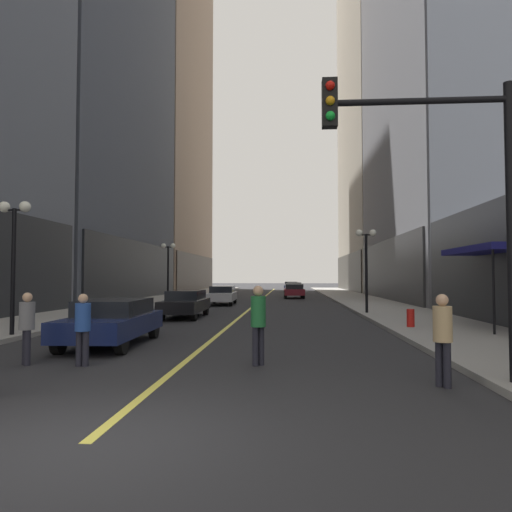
% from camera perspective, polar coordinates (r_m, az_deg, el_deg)
% --- Properties ---
extents(ground_plane, '(200.00, 200.00, 0.00)m').
position_cam_1_polar(ground_plane, '(40.71, 0.60, -5.30)').
color(ground_plane, '#262628').
extents(sidewalk_left, '(4.50, 78.00, 0.15)m').
position_cam_1_polar(sidewalk_left, '(42.02, -10.74, -5.06)').
color(sidewalk_left, gray).
rests_on(sidewalk_left, ground).
extents(sidewalk_right, '(4.50, 78.00, 0.15)m').
position_cam_1_polar(sidewalk_right, '(41.05, 12.22, -5.11)').
color(sidewalk_right, gray).
rests_on(sidewalk_right, ground).
extents(lane_centre_stripe, '(0.16, 70.00, 0.01)m').
position_cam_1_polar(lane_centre_stripe, '(40.71, 0.60, -5.29)').
color(lane_centre_stripe, '#E5D64C').
rests_on(lane_centre_stripe, ground).
extents(building_left_far, '(14.75, 26.00, 76.81)m').
position_cam_1_polar(building_left_far, '(77.66, -12.81, 25.48)').
color(building_left_far, gray).
rests_on(building_left_far, ground).
extents(building_right_far, '(13.28, 26.00, 59.61)m').
position_cam_1_polar(building_right_far, '(72.68, 16.33, 20.04)').
color(building_right_far, '#B7AD99').
rests_on(building_right_far, ground).
extents(storefront_awning_right, '(1.60, 5.05, 3.12)m').
position_cam_1_polar(storefront_awning_right, '(19.52, 25.83, 0.65)').
color(storefront_awning_right, navy).
rests_on(storefront_awning_right, ground).
extents(car_navy, '(2.02, 4.69, 1.32)m').
position_cam_1_polar(car_navy, '(14.60, -16.87, -7.41)').
color(car_navy, '#141E4C').
rests_on(car_navy, ground).
extents(car_black, '(1.81, 4.78, 1.32)m').
position_cam_1_polar(car_black, '(23.48, -8.48, -5.58)').
color(car_black, black).
rests_on(car_black, ground).
extents(car_silver, '(1.94, 4.81, 1.32)m').
position_cam_1_polar(car_silver, '(33.82, -4.08, -4.64)').
color(car_silver, '#B7B7BC').
rests_on(car_silver, ground).
extents(car_maroon, '(1.93, 4.13, 1.32)m').
position_cam_1_polar(car_maroon, '(43.85, 4.59, -4.15)').
color(car_maroon, maroon).
rests_on(car_maroon, ground).
extents(car_grey, '(1.92, 4.48, 1.32)m').
position_cam_1_polar(car_grey, '(54.41, 4.65, -3.82)').
color(car_grey, slate).
rests_on(car_grey, ground).
extents(car_blue, '(1.82, 4.42, 1.32)m').
position_cam_1_polar(car_blue, '(61.85, 4.25, -3.66)').
color(car_blue, navy).
rests_on(car_blue, ground).
extents(pedestrian_in_tan_trench, '(0.48, 0.48, 1.68)m').
position_cam_1_polar(pedestrian_in_tan_trench, '(9.35, 21.55, -8.59)').
color(pedestrian_in_tan_trench, black).
rests_on(pedestrian_in_tan_trench, ground).
extents(pedestrian_in_blue_hoodie, '(0.37, 0.37, 1.62)m').
position_cam_1_polar(pedestrian_in_blue_hoodie, '(11.37, -20.13, -7.71)').
color(pedestrian_in_blue_hoodie, black).
rests_on(pedestrian_in_blue_hoodie, ground).
extents(pedestrian_in_green_parka, '(0.48, 0.48, 1.80)m').
position_cam_1_polar(pedestrian_in_green_parka, '(10.77, 0.27, -7.54)').
color(pedestrian_in_green_parka, black).
rests_on(pedestrian_in_green_parka, ground).
extents(pedestrian_in_grey_suit, '(0.48, 0.48, 1.64)m').
position_cam_1_polar(pedestrian_in_grey_suit, '(12.04, -25.86, -7.25)').
color(pedestrian_in_grey_suit, black).
rests_on(pedestrian_in_grey_suit, ground).
extents(traffic_light_near_right, '(3.43, 0.35, 5.65)m').
position_cam_1_polar(traffic_light_near_right, '(9.31, 22.37, 8.47)').
color(traffic_light_near_right, black).
rests_on(traffic_light_near_right, ground).
extents(street_lamp_left_near, '(1.06, 0.36, 4.43)m').
position_cam_1_polar(street_lamp_left_near, '(17.12, -27.11, 2.00)').
color(street_lamp_left_near, black).
rests_on(street_lamp_left_near, ground).
extents(street_lamp_left_far, '(1.06, 0.36, 4.43)m').
position_cam_1_polar(street_lamp_left_far, '(35.16, -10.53, -0.39)').
color(street_lamp_left_far, black).
rests_on(street_lamp_left_far, ground).
extents(street_lamp_right_mid, '(1.06, 0.36, 4.43)m').
position_cam_1_polar(street_lamp_right_mid, '(25.05, 13.12, 0.46)').
color(street_lamp_right_mid, black).
rests_on(street_lamp_right_mid, ground).
extents(fire_hydrant_right, '(0.28, 0.28, 0.80)m').
position_cam_1_polar(fire_hydrant_right, '(18.49, 18.11, -7.33)').
color(fire_hydrant_right, red).
rests_on(fire_hydrant_right, ground).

